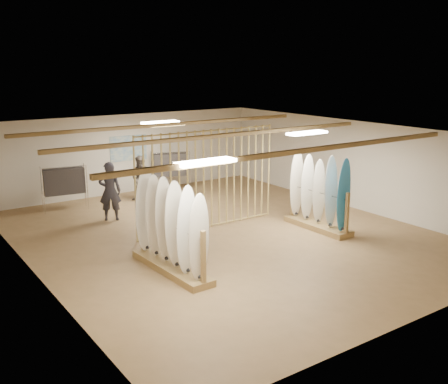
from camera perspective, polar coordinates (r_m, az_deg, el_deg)
floor at (r=14.31m, az=0.00°, el=-4.67°), size 12.00×12.00×0.00m
ceiling at (r=13.68m, az=0.00°, el=6.52°), size 12.00×12.00×0.00m
wall_back at (r=19.07m, az=-10.36°, el=4.13°), size 12.00×0.00×12.00m
wall_front at (r=9.81m, az=20.52°, el=-5.77°), size 12.00×0.00×12.00m
wall_left at (r=11.90m, az=-20.21°, el=-2.35°), size 0.00×12.00×12.00m
wall_right at (r=17.21m, az=13.83°, el=2.92°), size 0.00×12.00×12.00m
ceiling_slats at (r=13.69m, az=0.00°, el=6.19°), size 9.50×6.12×0.10m
light_panels at (r=13.69m, az=0.00°, el=6.27°), size 1.20×0.35×0.06m
bamboo_partition at (r=14.57m, az=-1.79°, el=1.38°), size 4.45×0.05×2.78m
poster at (r=19.02m, az=-10.36°, el=4.72°), size 1.40×0.03×0.90m
rack_left at (r=11.72m, az=-5.82°, el=-5.23°), size 0.69×2.66×2.13m
rack_right at (r=14.86m, az=10.24°, el=-1.32°), size 0.60×2.20×2.09m
clothing_rack_a at (r=17.20m, az=-17.01°, el=1.11°), size 1.33×0.51×1.43m
clothing_rack_b at (r=19.23m, az=-5.84°, el=2.97°), size 1.30×0.70×1.45m
shopper_a at (r=15.73m, az=-12.34°, el=0.50°), size 0.87×0.77×2.00m
shopper_b at (r=17.78m, az=-8.96°, el=1.77°), size 1.07×1.06×1.75m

